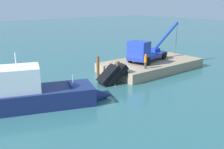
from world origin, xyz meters
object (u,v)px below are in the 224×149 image
at_px(dock_worker, 146,61).
at_px(salvaged_car, 110,78).
at_px(moored_yacht, 45,99).
at_px(crane_truck, 145,52).

xyz_separation_m(dock_worker, salvaged_car, (4.64, -0.85, -1.38)).
relative_size(dock_worker, moored_yacht, 0.12).
distance_m(dock_worker, moored_yacht, 12.84).
bearing_deg(crane_truck, moored_yacht, 10.60).
bearing_deg(salvaged_car, moored_yacht, 9.04).
bearing_deg(dock_worker, moored_yacht, 1.96).
bearing_deg(moored_yacht, crane_truck, -169.40).
xyz_separation_m(crane_truck, salvaged_car, (6.91, 1.52, -1.87)).
xyz_separation_m(salvaged_car, moored_yacht, (8.10, 1.29, -0.09)).
distance_m(crane_truck, dock_worker, 3.31).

